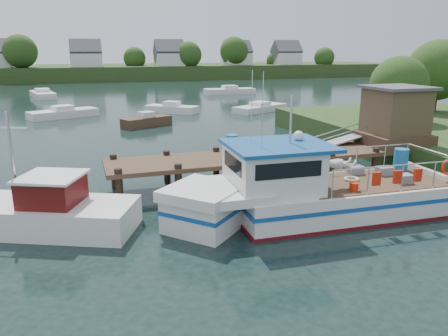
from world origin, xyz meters
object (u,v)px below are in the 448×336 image
object	(u,v)px
lobster_boat	(307,193)
moored_a	(63,113)
moored_rowboat	(147,121)
moored_far	(230,91)
work_boat	(31,211)
moored_c	(260,108)
moored_d	(43,94)
dock	(353,131)
moored_b	(172,109)

from	to	relation	value
lobster_boat	moored_a	bearing A→B (deg)	109.84
moored_rowboat	moored_far	world-z (taller)	same
work_boat	moored_far	world-z (taller)	work_boat
lobster_boat	moored_c	distance (m)	30.08
moored_rowboat	moored_a	xyz separation A→B (m)	(-6.86, 7.40, -0.03)
moored_rowboat	moored_d	bearing A→B (deg)	115.16
lobster_boat	moored_d	xyz separation A→B (m)	(-12.83, 50.28, -0.57)
work_boat	moored_d	xyz separation A→B (m)	(-2.85, 48.18, -0.23)
moored_rowboat	moored_c	xyz separation A→B (m)	(12.72, 5.58, -0.08)
moored_a	work_boat	bearing A→B (deg)	-93.17
moored_far	moored_c	distance (m)	18.96
lobster_boat	moored_rowboat	size ratio (longest dim) A/B	2.62
moored_rowboat	moored_c	bearing A→B (deg)	28.76
dock	work_boat	distance (m)	15.61
moored_a	moored_d	distance (m)	20.32
moored_a	moored_b	bearing A→B (deg)	-2.94
dock	moored_b	distance (m)	25.65
moored_a	lobster_boat	bearing A→B (deg)	-74.78
moored_a	moored_rowboat	bearing A→B (deg)	-49.68
moored_rowboat	moored_c	distance (m)	13.89
moored_b	work_boat	bearing A→B (deg)	-107.56
dock	moored_c	xyz separation A→B (m)	(4.64, 23.46, -1.86)
lobster_boat	moored_far	distance (m)	48.85
work_boat	moored_far	distance (m)	50.50
dock	moored_d	distance (m)	48.87
work_boat	moored_far	xyz separation A→B (m)	(22.89, 45.01, -0.22)
lobster_boat	moored_far	world-z (taller)	lobster_boat
work_boat	moored_c	bearing A→B (deg)	76.91
moored_b	moored_c	size ratio (longest dim) A/B	0.79
moored_a	moored_b	xyz separation A→B (m)	(10.51, -0.08, 0.01)
moored_far	moored_b	distance (m)	20.83
dock	moored_c	world-z (taller)	dock
dock	moored_far	xyz separation A→B (m)	(7.62, 42.19, -1.78)
moored_b	moored_rowboat	bearing A→B (deg)	-112.93
dock	moored_rowboat	world-z (taller)	dock
work_boat	moored_d	distance (m)	48.26
work_boat	moored_c	size ratio (longest dim) A/B	1.17
dock	moored_b	bearing A→B (deg)	99.97
dock	moored_rowboat	distance (m)	19.70
moored_far	moored_a	world-z (taller)	moored_far
moored_c	moored_far	bearing A→B (deg)	62.58
moored_c	moored_d	world-z (taller)	moored_d
moored_c	work_boat	bearing A→B (deg)	-145.51
moored_far	moored_c	world-z (taller)	moored_far
dock	moored_a	size ratio (longest dim) A/B	2.50
moored_far	moored_d	world-z (taller)	moored_far
work_boat	moored_c	world-z (taller)	work_boat
dock	moored_far	bearing A→B (deg)	79.76
dock	moored_d	xyz separation A→B (m)	(-18.12, 45.35, -1.79)
moored_c	lobster_boat	bearing A→B (deg)	-127.65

